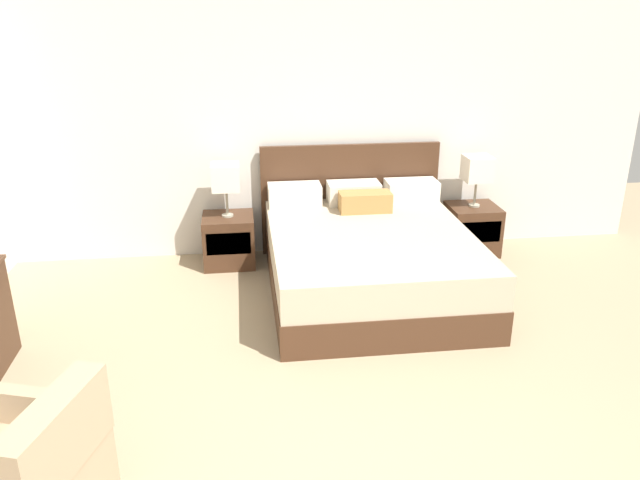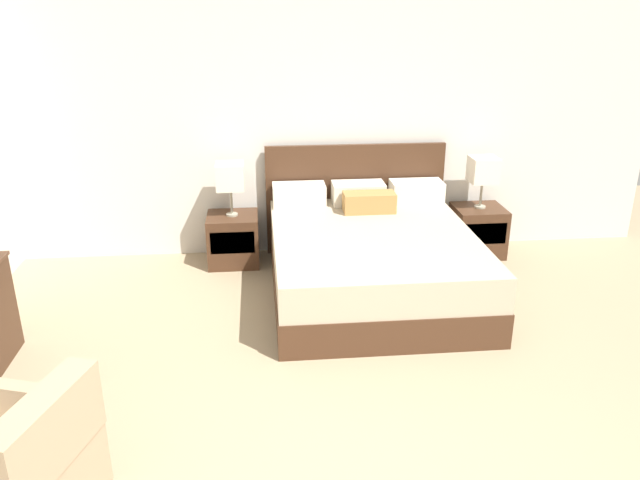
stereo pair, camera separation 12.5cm
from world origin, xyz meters
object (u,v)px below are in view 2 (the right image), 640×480
(bed, at_px, (371,257))
(nightstand_right, at_px, (478,231))
(table_lamp_right, at_px, (483,170))
(armchair_by_window, at_px, (13,477))
(nightstand_left, at_px, (233,239))
(table_lamp_left, at_px, (230,177))

(bed, xyz_separation_m, nightstand_right, (1.21, 0.74, -0.07))
(bed, xyz_separation_m, table_lamp_right, (1.21, 0.74, 0.55))
(armchair_by_window, bearing_deg, bed, 48.68)
(bed, distance_m, nightstand_left, 1.42)
(table_lamp_left, relative_size, armchair_by_window, 0.58)
(table_lamp_right, bearing_deg, nightstand_left, -179.97)
(table_lamp_right, bearing_deg, table_lamp_left, 180.00)
(nightstand_left, xyz_separation_m, table_lamp_left, (0.00, 0.00, 0.62))
(nightstand_left, relative_size, armchair_by_window, 0.56)
(bed, relative_size, table_lamp_right, 4.14)
(bed, height_order, nightstand_right, bed)
(nightstand_right, height_order, table_lamp_right, table_lamp_right)
(bed, distance_m, table_lamp_left, 1.52)
(table_lamp_right, relative_size, armchair_by_window, 0.58)
(bed, relative_size, armchair_by_window, 2.41)
(table_lamp_right, distance_m, armchair_by_window, 4.67)
(table_lamp_right, bearing_deg, nightstand_right, -90.00)
(nightstand_right, relative_size, table_lamp_right, 0.96)
(nightstand_left, distance_m, table_lamp_right, 2.50)
(nightstand_left, relative_size, table_lamp_right, 0.96)
(nightstand_right, distance_m, table_lamp_right, 0.62)
(nightstand_left, xyz_separation_m, nightstand_right, (2.43, 0.00, 0.00))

